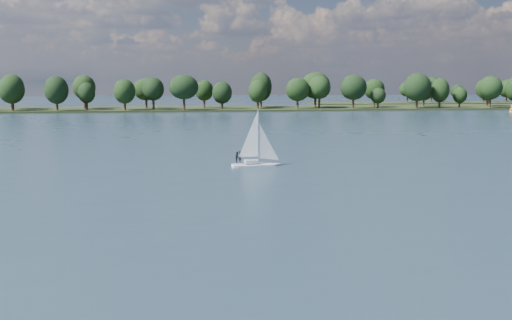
{
  "coord_description": "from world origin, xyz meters",
  "views": [
    {
      "loc": [
        -17.48,
        -22.66,
        11.47
      ],
      "look_at": [
        -8.63,
        41.57,
        2.5
      ],
      "focal_mm": 40.0,
      "sensor_mm": 36.0,
      "label": 1
    }
  ],
  "objects": [
    {
      "name": "treeline",
      "position": [
        -14.6,
        208.16,
        7.9
      ],
      "size": [
        562.55,
        73.96,
        17.48
      ],
      "color": "black",
      "rests_on": "ground"
    },
    {
      "name": "ground",
      "position": [
        0.0,
        100.0,
        0.0
      ],
      "size": [
        700.0,
        700.0,
        0.0
      ],
      "primitive_type": "plane",
      "color": "#233342",
      "rests_on": "ground"
    },
    {
      "name": "sailboat",
      "position": [
        -7.37,
        53.14,
        2.27
      ],
      "size": [
        6.37,
        2.72,
        8.12
      ],
      "rotation": [
        0.0,
        0.0,
        0.17
      ],
      "color": "silver",
      "rests_on": "ground"
    },
    {
      "name": "far_shore",
      "position": [
        0.0,
        212.0,
        0.0
      ],
      "size": [
        660.0,
        40.0,
        1.5
      ],
      "primitive_type": "cube",
      "color": "black",
      "rests_on": "ground"
    }
  ]
}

